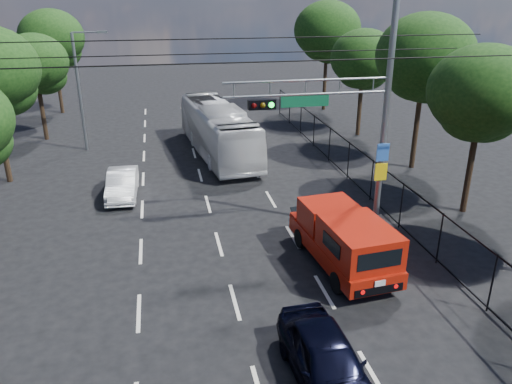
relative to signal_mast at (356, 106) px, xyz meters
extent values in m
cube|color=beige|center=(-8.28, -3.99, -5.24)|extent=(0.12, 2.00, 0.01)
cube|color=beige|center=(-8.28, 0.01, -5.24)|extent=(0.12, 2.00, 0.01)
cube|color=beige|center=(-8.28, 4.01, -5.24)|extent=(0.12, 2.00, 0.01)
cube|color=beige|center=(-8.28, 8.01, -5.24)|extent=(0.12, 2.00, 0.01)
cube|color=beige|center=(-8.28, 12.01, -5.24)|extent=(0.12, 2.00, 0.01)
cube|color=beige|center=(-8.28, 16.01, -5.24)|extent=(0.12, 2.00, 0.01)
cube|color=beige|center=(-8.28, 20.01, -5.24)|extent=(0.12, 2.00, 0.01)
cube|color=beige|center=(-8.28, 24.01, -5.24)|extent=(0.12, 2.00, 0.01)
cube|color=beige|center=(-5.28, -3.99, -5.24)|extent=(0.12, 2.00, 0.01)
cube|color=beige|center=(-5.28, 0.01, -5.24)|extent=(0.12, 2.00, 0.01)
cube|color=beige|center=(-5.28, 4.01, -5.24)|extent=(0.12, 2.00, 0.01)
cube|color=beige|center=(-5.28, 8.01, -5.24)|extent=(0.12, 2.00, 0.01)
cube|color=beige|center=(-5.28, 12.01, -5.24)|extent=(0.12, 2.00, 0.01)
cube|color=beige|center=(-5.28, 16.01, -5.24)|extent=(0.12, 2.00, 0.01)
cube|color=beige|center=(-5.28, 20.01, -5.24)|extent=(0.12, 2.00, 0.01)
cube|color=beige|center=(-5.28, 24.01, -5.24)|extent=(0.12, 2.00, 0.01)
cube|color=beige|center=(-2.28, -7.99, -5.24)|extent=(0.12, 2.00, 0.01)
cube|color=beige|center=(-2.28, -3.99, -5.24)|extent=(0.12, 2.00, 0.01)
cube|color=beige|center=(-2.28, 0.01, -5.24)|extent=(0.12, 2.00, 0.01)
cube|color=beige|center=(-2.28, 4.01, -5.24)|extent=(0.12, 2.00, 0.01)
cube|color=beige|center=(-2.28, 8.01, -5.24)|extent=(0.12, 2.00, 0.01)
cube|color=beige|center=(-2.28, 12.01, -5.24)|extent=(0.12, 2.00, 0.01)
cube|color=beige|center=(-2.28, 16.01, -5.24)|extent=(0.12, 2.00, 0.01)
cube|color=beige|center=(-2.28, 20.01, -5.24)|extent=(0.12, 2.00, 0.01)
cube|color=beige|center=(-2.28, 24.01, -5.24)|extent=(0.12, 2.00, 0.01)
cylinder|color=slate|center=(1.22, 0.01, -0.49)|extent=(0.24, 0.24, 9.50)
cylinder|color=slate|center=(-1.88, 0.01, 1.01)|extent=(6.20, 0.08, 0.08)
cylinder|color=slate|center=(-1.88, 0.01, 0.51)|extent=(6.20, 0.08, 0.08)
cube|color=black|center=(-3.58, 0.01, 0.21)|extent=(1.00, 0.28, 0.35)
sphere|color=#3F0505|center=(-3.90, -0.14, 0.21)|extent=(0.20, 0.20, 0.20)
sphere|color=#4C3805|center=(-3.58, -0.14, 0.21)|extent=(0.20, 0.20, 0.20)
sphere|color=#0CE533|center=(-3.26, -0.14, 0.21)|extent=(0.20, 0.20, 0.20)
cube|color=#0C5733|center=(-1.98, 0.01, 0.26)|extent=(1.80, 0.05, 0.40)
cube|color=blue|center=(1.20, -0.13, -1.84)|extent=(0.50, 0.04, 0.70)
cube|color=yellow|center=(1.20, -0.13, -2.64)|extent=(0.50, 0.04, 0.70)
cylinder|color=slate|center=(0.62, 0.01, 0.76)|extent=(0.05, 0.05, 0.50)
cylinder|color=slate|center=(-0.68, 0.01, 0.76)|extent=(0.05, 0.05, 0.50)
cylinder|color=slate|center=(-1.98, 0.01, 0.76)|extent=(0.05, 0.05, 0.50)
cylinder|color=slate|center=(-3.28, 0.01, 0.76)|extent=(0.05, 0.05, 0.50)
cylinder|color=slate|center=(-4.58, 0.01, 0.76)|extent=(0.05, 0.05, 0.50)
cylinder|color=slate|center=(-11.78, 14.01, -1.74)|extent=(0.18, 0.18, 7.00)
cylinder|color=slate|center=(-10.98, 14.01, 1.76)|extent=(1.60, 0.09, 0.09)
cube|color=slate|center=(-10.08, 14.01, 1.76)|extent=(0.60, 0.22, 0.15)
cylinder|color=black|center=(-5.28, -1.99, 1.96)|extent=(22.00, 0.04, 0.04)
cylinder|color=black|center=(-5.28, 1.51, 2.36)|extent=(22.00, 0.04, 0.04)
cylinder|color=black|center=(-5.28, 3.01, 1.66)|extent=(22.00, 0.04, 0.04)
cube|color=black|center=(2.32, 4.01, -3.29)|extent=(0.04, 34.00, 0.06)
cube|color=black|center=(2.32, 4.01, -5.09)|extent=(0.04, 34.00, 0.06)
cylinder|color=black|center=(2.32, -5.99, -4.24)|extent=(0.06, 0.06, 2.00)
cylinder|color=black|center=(2.32, -2.99, -4.24)|extent=(0.06, 0.06, 2.00)
cylinder|color=black|center=(2.32, 0.01, -4.24)|extent=(0.06, 0.06, 2.00)
cylinder|color=black|center=(2.32, 3.01, -4.24)|extent=(0.06, 0.06, 2.00)
cylinder|color=black|center=(2.32, 6.01, -4.24)|extent=(0.06, 0.06, 2.00)
cylinder|color=black|center=(2.32, 9.01, -4.24)|extent=(0.06, 0.06, 2.00)
cylinder|color=black|center=(2.32, 12.01, -4.24)|extent=(0.06, 0.06, 2.00)
cylinder|color=black|center=(2.32, 15.01, -4.24)|extent=(0.06, 0.06, 2.00)
cylinder|color=black|center=(2.32, 18.01, -4.24)|extent=(0.06, 0.06, 2.00)
cylinder|color=black|center=(2.32, 21.01, -4.24)|extent=(0.06, 0.06, 2.00)
cylinder|color=black|center=(5.92, 1.01, -3.14)|extent=(0.28, 0.28, 4.20)
ellipsoid|color=black|center=(5.92, 1.01, 0.16)|extent=(4.50, 4.50, 3.83)
ellipsoid|color=black|center=(6.32, 1.31, -0.89)|extent=(3.00, 3.00, 2.40)
ellipsoid|color=black|center=(5.57, 0.81, -0.74)|extent=(2.85, 2.85, 2.28)
cylinder|color=black|center=(6.52, 7.01, -2.86)|extent=(0.28, 0.28, 4.76)
ellipsoid|color=black|center=(6.52, 7.01, 0.88)|extent=(5.10, 5.10, 4.33)
ellipsoid|color=black|center=(6.92, 7.31, -0.31)|extent=(3.40, 3.40, 2.72)
ellipsoid|color=black|center=(6.17, 6.81, -0.14)|extent=(3.23, 3.23, 2.58)
cylinder|color=black|center=(6.12, 14.01, -3.23)|extent=(0.28, 0.28, 4.03)
ellipsoid|color=black|center=(6.12, 14.01, -0.06)|extent=(4.32, 4.32, 3.67)
ellipsoid|color=black|center=(6.52, 14.31, -1.07)|extent=(2.88, 2.88, 2.30)
ellipsoid|color=black|center=(5.77, 13.81, -0.92)|extent=(2.74, 2.74, 2.19)
cylinder|color=black|center=(6.32, 22.01, -2.78)|extent=(0.28, 0.28, 4.93)
ellipsoid|color=black|center=(6.32, 22.01, 1.09)|extent=(5.28, 5.28, 4.49)
ellipsoid|color=black|center=(6.72, 22.31, -0.14)|extent=(3.52, 3.52, 2.82)
ellipsoid|color=black|center=(5.97, 21.81, 0.04)|extent=(3.34, 3.34, 2.68)
cylinder|color=black|center=(-15.08, 9.01, -3.00)|extent=(0.28, 0.28, 4.48)
ellipsoid|color=black|center=(-14.68, 9.31, -0.60)|extent=(3.20, 3.20, 2.56)
cylinder|color=black|center=(-14.68, 17.01, -3.28)|extent=(0.28, 0.28, 3.92)
ellipsoid|color=black|center=(-14.68, 17.01, -0.20)|extent=(4.20, 4.20, 3.57)
ellipsoid|color=black|center=(-14.28, 17.31, -1.18)|extent=(2.80, 2.80, 2.24)
ellipsoid|color=black|center=(-15.03, 16.81, -1.04)|extent=(2.66, 2.66, 2.13)
cylinder|color=black|center=(-14.88, 25.01, -2.95)|extent=(0.28, 0.28, 4.59)
ellipsoid|color=black|center=(-14.88, 25.01, 0.66)|extent=(4.92, 4.92, 4.18)
ellipsoid|color=black|center=(-14.48, 25.31, -0.49)|extent=(3.28, 3.28, 2.62)
ellipsoid|color=black|center=(-15.23, 24.81, -0.32)|extent=(3.12, 3.12, 2.49)
cylinder|color=black|center=(-2.20, -0.84, -4.87)|extent=(0.35, 0.77, 0.74)
cylinder|color=black|center=(-0.41, -0.66, -4.87)|extent=(0.35, 0.77, 0.74)
cylinder|color=black|center=(-1.87, -4.11, -4.87)|extent=(0.35, 0.77, 0.74)
cylinder|color=black|center=(-0.07, -3.93, -4.87)|extent=(0.35, 0.77, 0.74)
cube|color=#991508|center=(-1.14, -2.38, -4.59)|extent=(2.54, 5.48, 0.59)
cube|color=#991508|center=(-1.38, -0.01, -4.50)|extent=(2.01, 0.78, 0.58)
cube|color=black|center=(-1.41, 0.28, -4.24)|extent=(1.84, 0.61, 0.33)
cube|color=#991508|center=(-1.26, -1.17, -3.81)|extent=(2.06, 1.83, 1.01)
cube|color=black|center=(-1.18, -1.96, -3.76)|extent=(1.64, 0.22, 0.58)
cube|color=#991508|center=(-1.02, -3.54, -3.74)|extent=(2.24, 2.89, 1.11)
cube|color=black|center=(-0.03, -3.44, -3.70)|extent=(0.17, 1.27, 0.48)
cube|color=black|center=(-2.01, -3.64, -3.70)|extent=(0.17, 1.27, 0.48)
cube|color=black|center=(-0.89, -4.87, -3.70)|extent=(1.54, 0.21, 0.58)
cube|color=black|center=(-0.87, -5.00, -4.71)|extent=(1.70, 0.26, 0.28)
cube|color=silver|center=(-0.87, -5.04, -4.45)|extent=(0.37, 0.07, 0.19)
imported|color=black|center=(-3.59, -7.94, -4.54)|extent=(1.85, 4.22, 1.41)
imported|color=silver|center=(-3.82, 11.59, -3.74)|extent=(3.78, 11.01, 3.00)
imported|color=white|center=(-9.19, 5.81, -4.61)|extent=(1.44, 3.87, 1.26)
camera|label=1|loc=(-7.23, -17.30, 4.00)|focal=35.00mm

